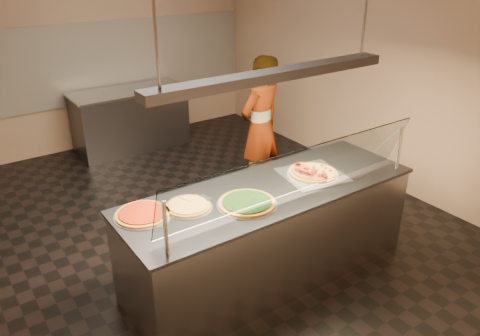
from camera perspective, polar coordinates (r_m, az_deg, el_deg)
ground at (r=5.52m, az=-4.57°, el=-6.31°), size 5.00×6.00×0.02m
wall_back at (r=7.61m, az=-16.92°, el=13.75°), size 5.00×0.02×3.00m
wall_front at (r=2.90m, az=26.24°, el=-5.70°), size 5.00×0.02×3.00m
wall_right at (r=6.48m, az=14.87°, el=12.16°), size 0.02×6.00×3.00m
tile_band at (r=7.62m, az=-16.65°, el=12.25°), size 4.90×0.02×1.20m
serving_counter at (r=4.41m, az=3.57°, el=-7.84°), size 2.77×0.94×0.93m
sneeze_guard at (r=3.81m, az=7.04°, el=-0.49°), size 2.53×0.18×0.54m
perforated_tray at (r=4.46m, az=8.82°, el=-0.75°), size 0.64×0.64×0.01m
half_pizza_pepperoni at (r=4.38m, az=7.80°, el=-0.77°), size 0.30×0.49×0.05m
half_pizza_sausage at (r=4.52m, az=9.88°, el=-0.19°), size 0.30×0.49×0.04m
pizza_spinach at (r=3.90m, az=0.83°, el=-4.26°), size 0.51×0.51×0.03m
pizza_cheese at (r=3.89m, az=-6.38°, el=-4.57°), size 0.40×0.40×0.03m
pizza_tomato at (r=3.83m, az=-11.81°, el=-5.49°), size 0.46×0.46×0.03m
pizza_spatula at (r=3.96m, az=-5.83°, el=-3.76°), size 0.24×0.22×0.02m
prep_table at (r=7.52m, az=-13.17°, el=5.85°), size 1.72×0.74×0.93m
worker at (r=5.75m, az=2.50°, el=4.94°), size 0.72×0.56×1.77m
heat_lamp_housing at (r=3.81m, az=4.17°, el=11.22°), size 2.30×0.18×0.08m
lamp_rod_left at (r=3.19m, az=-10.44°, el=18.15°), size 0.02×0.02×1.01m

